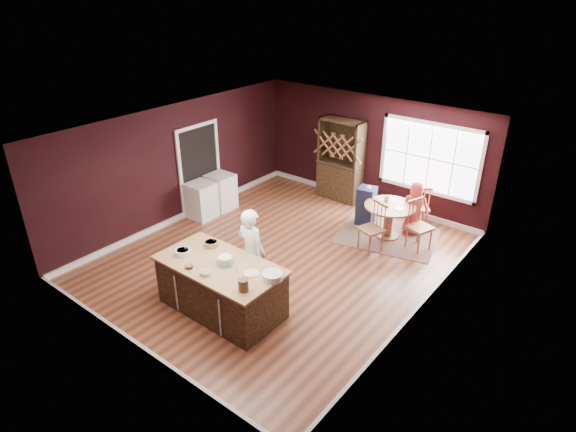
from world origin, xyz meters
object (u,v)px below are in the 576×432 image
object	(u,v)px
high_chair	(366,205)
dryer	(221,191)
seated_woman	(415,208)
chair_east	(420,225)
dining_table	(389,214)
baker	(251,252)
kitchen_island	(221,288)
washer	(201,200)
toddler	(368,189)
chair_north	(419,206)
layer_cake	(225,260)
hutch	(341,160)
chair_south	(371,227)

from	to	relation	value
high_chair	dryer	bearing A→B (deg)	-167.20
seated_woman	chair_east	bearing A→B (deg)	105.14
dining_table	baker	bearing A→B (deg)	-105.41
kitchen_island	seated_woman	xyz separation A→B (m)	(1.36, 4.59, 0.18)
seated_woman	washer	world-z (taller)	seated_woman
toddler	washer	distance (m)	3.89
chair_north	washer	world-z (taller)	chair_north
kitchen_island	toddler	size ratio (longest dim) A/B	8.35
dryer	layer_cake	bearing A→B (deg)	-43.15
toddler	chair_east	bearing A→B (deg)	-15.88
chair_north	hutch	distance (m)	2.34
chair_north	dryer	size ratio (longest dim) A/B	1.23
chair_east	dryer	xyz separation A→B (m)	(-4.67, -1.16, -0.11)
dining_table	chair_north	size ratio (longest dim) A/B	1.02
chair_south	high_chair	size ratio (longest dim) A/B	1.14
chair_north	washer	xyz separation A→B (m)	(-4.23, -2.68, -0.11)
chair_north	seated_woman	xyz separation A→B (m)	(0.05, -0.32, 0.08)
seated_woman	toddler	xyz separation A→B (m)	(-1.11, -0.14, 0.19)
chair_east	hutch	world-z (taller)	hutch
dining_table	chair_east	xyz separation A→B (m)	(0.75, -0.08, 0.01)
high_chair	dryer	size ratio (longest dim) A/B	1.08
layer_cake	dryer	xyz separation A→B (m)	(-3.00, 2.81, -0.55)
chair_north	seated_woman	distance (m)	0.33
chair_east	chair_south	distance (m)	1.03
baker	toddler	size ratio (longest dim) A/B	6.40
seated_woman	dryer	xyz separation A→B (m)	(-4.28, -1.72, -0.18)
chair_east	washer	world-z (taller)	chair_east
baker	chair_east	distance (m)	3.73
baker	chair_south	distance (m)	2.80
baker	chair_south	xyz separation A→B (m)	(0.92, 2.63, -0.30)
chair_south	dryer	size ratio (longest dim) A/B	1.23
chair_north	dryer	world-z (taller)	chair_north
baker	hutch	distance (m)	4.58
hutch	washer	xyz separation A→B (m)	(-1.96, -2.94, -0.61)
kitchen_island	high_chair	bearing A→B (deg)	86.01
seated_woman	high_chair	bearing A→B (deg)	-5.10
baker	dryer	world-z (taller)	baker
layer_cake	chair_north	distance (m)	5.02
chair_east	chair_north	world-z (taller)	chair_east
high_chair	hutch	xyz separation A→B (m)	(-1.26, 0.85, 0.57)
kitchen_island	toddler	world-z (taller)	toddler
baker	layer_cake	xyz separation A→B (m)	(0.01, -0.65, 0.15)
chair_east	hutch	distance (m)	2.98
layer_cake	toddler	size ratio (longest dim) A/B	1.27
dining_table	toddler	xyz separation A→B (m)	(-0.75, 0.35, 0.28)
dining_table	chair_north	world-z (taller)	chair_north
kitchen_island	baker	bearing A→B (deg)	84.91
seated_woman	washer	bearing A→B (deg)	9.52
washer	baker	bearing A→B (deg)	-26.99
kitchen_island	hutch	size ratio (longest dim) A/B	1.05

